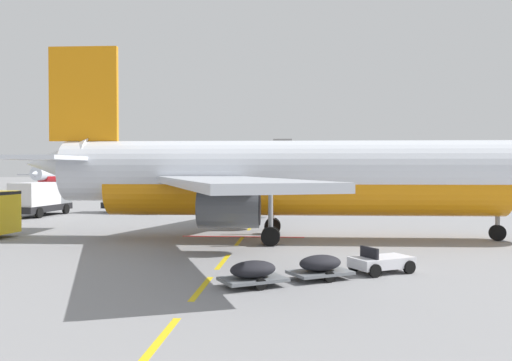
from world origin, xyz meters
name	(u,v)px	position (x,y,z in m)	size (l,w,h in m)	color
ground	(490,215)	(40.00, 40.00, 0.00)	(400.00, 400.00, 0.00)	gray
apron_paint_markings	(260,216)	(18.00, 36.85, 0.00)	(8.00, 95.44, 0.01)	yellow
airliner_foreground	(294,177)	(21.34, 20.99, 3.95)	(34.73, 34.62, 12.20)	silver
airliner_far_center	(68,174)	(-31.54, 105.48, 3.06)	(26.63, 26.96, 9.45)	silver
catering_truck	(135,196)	(5.33, 39.44, 1.65)	(7.38, 4.06, 3.14)	black
ground_power_truck	(40,198)	(-2.54, 35.37, 1.65)	(3.20, 7.20, 3.14)	black
baggage_train	(321,266)	(22.51, 9.22, 0.52)	(8.15, 5.63, 1.14)	silver
terminal_satellite	(245,163)	(4.24, 158.18, 6.13)	(82.50, 25.37, 13.82)	#9E998E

